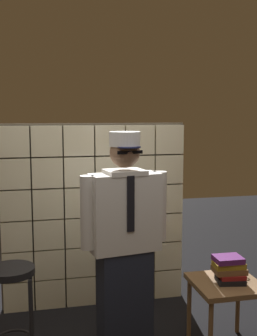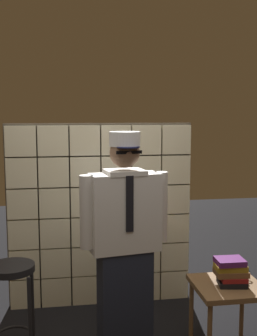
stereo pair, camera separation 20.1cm
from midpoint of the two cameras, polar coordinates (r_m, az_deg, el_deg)
glass_block_wall at (r=4.15m, az=-5.95°, el=-6.47°), size 1.79×0.10×1.79m
standing_person at (r=3.26m, az=-2.28°, el=-9.82°), size 0.70×0.33×1.73m
bar_stool at (r=3.32m, az=-17.19°, el=-15.90°), size 0.34×0.34×0.77m
side_table at (r=3.53m, az=11.34°, el=-15.92°), size 0.52×0.52×0.56m
book_stack at (r=3.46m, az=11.75°, el=-13.20°), size 0.26×0.21×0.21m
coffee_mug at (r=3.59m, az=12.86°, el=-13.37°), size 0.13×0.08×0.09m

